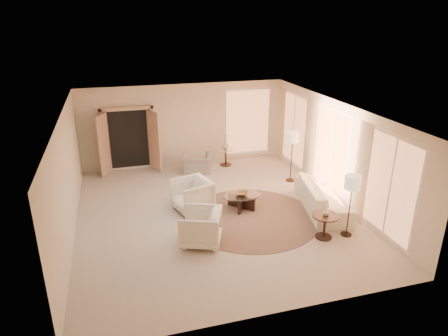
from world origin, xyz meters
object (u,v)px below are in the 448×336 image
object	(u,v)px
bowl	(242,194)
end_vase	(326,212)
armchair_left	(192,194)
floor_lamp_far	(352,185)
coffee_table	(241,200)
floor_lamp_near	(293,139)
sofa	(323,197)
accent_chair	(196,161)
end_table	(325,222)
side_table	(226,155)
armchair_right	(201,225)
side_vase	(226,146)

from	to	relation	value
bowl	end_vase	size ratio (longest dim) A/B	2.07
armchair_left	floor_lamp_far	world-z (taller)	floor_lamp_far
coffee_table	floor_lamp_near	xyz separation A→B (m)	(2.10, 1.42, 1.13)
sofa	end_vase	world-z (taller)	end_vase
accent_chair	end_table	xyz separation A→B (m)	(2.01, -4.95, -0.00)
armchair_left	accent_chair	xyz separation A→B (m)	(0.70, 2.69, -0.07)
sofa	side_table	xyz separation A→B (m)	(-1.58, 3.96, 0.00)
armchair_right	accent_chair	size ratio (longest dim) A/B	0.98
end_table	floor_lamp_far	world-z (taller)	floor_lamp_far
end_table	bowl	world-z (taller)	end_table
floor_lamp_far	end_vase	size ratio (longest dim) A/B	9.78
coffee_table	armchair_left	bearing A→B (deg)	167.79
side_table	bowl	world-z (taller)	side_table
armchair_right	floor_lamp_far	bearing A→B (deg)	101.00
floor_lamp_far	side_vase	distance (m)	5.59
side_table	end_vase	distance (m)	5.40
armchair_left	end_vase	bearing A→B (deg)	33.82
accent_chair	armchair_right	bearing A→B (deg)	91.91
sofa	side_vase	distance (m)	4.28
sofa	bowl	distance (m)	2.20
armchair_right	bowl	bearing A→B (deg)	155.40
end_table	side_vase	size ratio (longest dim) A/B	2.67
armchair_right	bowl	size ratio (longest dim) A/B	2.81
accent_chair	floor_lamp_near	size ratio (longest dim) A/B	0.58
coffee_table	side_table	size ratio (longest dim) A/B	2.05
floor_lamp_near	armchair_left	bearing A→B (deg)	-161.58
floor_lamp_far	end_table	bearing A→B (deg)	175.53
sofa	floor_lamp_far	size ratio (longest dim) A/B	1.60
armchair_left	coffee_table	size ratio (longest dim) A/B	0.77
side_table	bowl	size ratio (longest dim) A/B	1.85
floor_lamp_far	end_vase	bearing A→B (deg)	175.53
accent_chair	side_table	world-z (taller)	accent_chair
floor_lamp_near	end_vase	size ratio (longest dim) A/B	10.34
accent_chair	end_table	world-z (taller)	accent_chair
armchair_right	floor_lamp_far	xyz separation A→B (m)	(3.44, -0.61, 0.85)
coffee_table	floor_lamp_near	distance (m)	2.78
armchair_right	floor_lamp_far	distance (m)	3.60
armchair_left	side_table	bearing A→B (deg)	132.88
side_table	floor_lamp_far	size ratio (longest dim) A/B	0.39
side_table	floor_lamp_near	distance (m)	2.69
side_table	side_vase	bearing A→B (deg)	0.00
side_table	floor_lamp_near	size ratio (longest dim) A/B	0.37
floor_lamp_far	side_table	bearing A→B (deg)	105.28
coffee_table	floor_lamp_far	xyz separation A→B (m)	(1.99, -2.03, 1.06)
armchair_right	end_vase	xyz separation A→B (m)	(2.86, -0.56, 0.21)
end_table	floor_lamp_far	xyz separation A→B (m)	(0.58, -0.05, 0.90)
armchair_left	sofa	bearing A→B (deg)	58.81
sofa	end_table	world-z (taller)	sofa
bowl	coffee_table	bearing A→B (deg)	0.00
armchair_right	floor_lamp_near	bearing A→B (deg)	149.64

